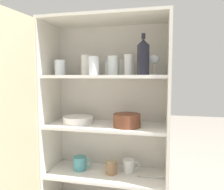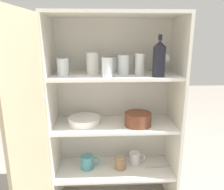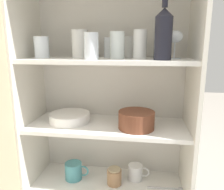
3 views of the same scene
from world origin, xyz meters
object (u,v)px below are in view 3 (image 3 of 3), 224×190
(storage_jar, at_px, (114,176))
(coffee_mug_primary, at_px, (74,171))
(wine_bottle, at_px, (163,34))
(plate_stack_white, at_px, (70,117))
(mixing_bowl_large, at_px, (136,119))

(storage_jar, bearing_deg, coffee_mug_primary, 176.40)
(wine_bottle, bearing_deg, coffee_mug_primary, 167.01)
(coffee_mug_primary, bearing_deg, wine_bottle, -12.99)
(wine_bottle, bearing_deg, storage_jar, 157.66)
(plate_stack_white, xyz_separation_m, storage_jar, (0.24, -0.02, -0.31))
(mixing_bowl_large, distance_m, coffee_mug_primary, 0.48)
(wine_bottle, distance_m, plate_stack_white, 0.62)
(mixing_bowl_large, distance_m, storage_jar, 0.36)
(mixing_bowl_large, height_order, storage_jar, mixing_bowl_large)
(wine_bottle, relative_size, storage_jar, 2.68)
(plate_stack_white, height_order, mixing_bowl_large, mixing_bowl_large)
(wine_bottle, relative_size, plate_stack_white, 1.15)
(plate_stack_white, height_order, coffee_mug_primary, plate_stack_white)
(plate_stack_white, distance_m, storage_jar, 0.40)
(wine_bottle, relative_size, coffee_mug_primary, 1.82)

